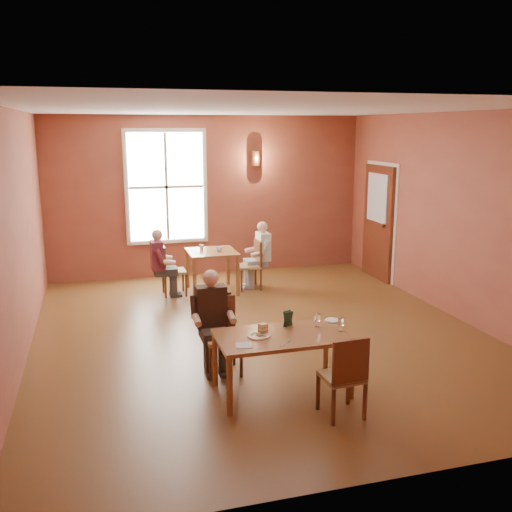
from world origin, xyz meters
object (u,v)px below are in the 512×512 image
object	(u,v)px
chair_diner_white	(249,265)
chair_diner_maroon	(174,270)
diner_white	(250,257)
diner_main	(223,327)
diner_maroon	(172,263)
main_table	(282,364)
chair_empty	(342,375)
second_table	(212,271)
chair_diner_main	(222,337)

from	to	relation	value
chair_diner_white	chair_diner_maroon	bearing A→B (deg)	90.00
diner_white	chair_diner_maroon	bearing A→B (deg)	90.00
diner_main	diner_maroon	distance (m)	3.35
main_table	diner_maroon	bearing A→B (deg)	98.97
main_table	diner_main	size ratio (longest dim) A/B	1.21
diner_white	diner_maroon	xyz separation A→B (m)	(-1.36, 0.00, -0.01)
chair_empty	diner_white	bearing A→B (deg)	82.41
second_table	diner_main	bearing A→B (deg)	-99.37
chair_diner_white	main_table	bearing A→B (deg)	169.96
diner_white	diner_main	bearing A→B (deg)	159.80
chair_diner_main	diner_white	world-z (taller)	diner_white
diner_main	diner_white	bearing A→B (deg)	-110.20
chair_empty	diner_maroon	bearing A→B (deg)	99.12
diner_main	chair_diner_white	size ratio (longest dim) A/B	1.32
chair_empty	chair_diner_white	world-z (taller)	chair_diner_white
chair_diner_main	diner_white	xyz separation A→B (m)	(1.23, 3.32, 0.13)
chair_diner_main	chair_diner_maroon	size ratio (longest dim) A/B	1.02
main_table	diner_main	distance (m)	0.83
second_table	chair_diner_maroon	distance (m)	0.65
main_table	chair_diner_white	world-z (taller)	chair_diner_white
main_table	chair_diner_main	distance (m)	0.83
chair_diner_white	diner_maroon	world-z (taller)	diner_maroon
chair_empty	second_table	distance (m)	4.62
second_table	chair_diner_white	distance (m)	0.65
main_table	chair_diner_white	size ratio (longest dim) A/B	1.60
diner_main	second_table	bearing A→B (deg)	-99.37
chair_diner_main	chair_diner_white	distance (m)	3.53
chair_diner_main	second_table	size ratio (longest dim) A/B	1.07
main_table	chair_diner_main	size ratio (longest dim) A/B	1.58
second_table	chair_diner_white	world-z (taller)	chair_diner_white
second_table	diner_white	size ratio (longest dim) A/B	0.72
main_table	chair_empty	bearing A→B (deg)	-57.51
diner_main	diner_maroon	size ratio (longest dim) A/B	1.03
chair_diner_main	chair_diner_maroon	world-z (taller)	chair_diner_main
chair_diner_maroon	diner_maroon	distance (m)	0.13
diner_white	chair_diner_maroon	xyz separation A→B (m)	(-1.33, 0.00, -0.14)
diner_main	chair_diner_white	bearing A→B (deg)	-109.75
chair_empty	diner_maroon	xyz separation A→B (m)	(-1.03, 4.60, 0.13)
chair_diner_main	chair_diner_maroon	xyz separation A→B (m)	(-0.10, 3.32, -0.01)
chair_empty	diner_main	bearing A→B (deg)	122.29
diner_main	chair_diner_maroon	bearing A→B (deg)	-88.34
diner_white	chair_diner_white	bearing A→B (deg)	90.00
diner_main	chair_empty	size ratio (longest dim) A/B	1.35
chair_diner_main	diner_white	distance (m)	3.55
diner_main	chair_diner_main	bearing A→B (deg)	-90.00
chair_diner_main	diner_maroon	size ratio (longest dim) A/B	0.79
chair_diner_main	chair_diner_maroon	distance (m)	3.32
diner_main	diner_white	size ratio (longest dim) A/B	1.01
chair_diner_main	chair_empty	distance (m)	1.57
diner_maroon	chair_diner_main	bearing A→B (deg)	2.19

